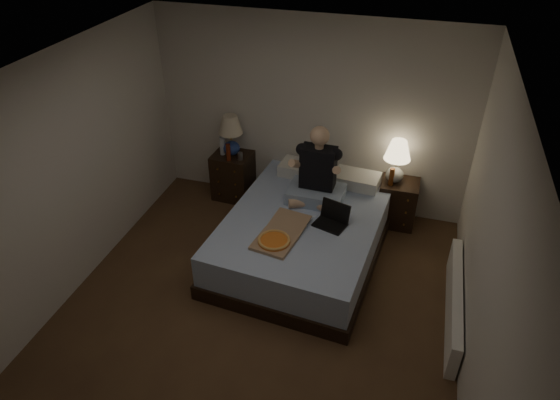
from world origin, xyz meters
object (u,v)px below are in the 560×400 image
(nightstand_left, at_px, (233,175))
(water_bottle, at_px, (222,146))
(bed, at_px, (303,236))
(nightstand_right, at_px, (397,203))
(pizza_box, at_px, (274,241))
(person, at_px, (317,166))
(radiator, at_px, (454,302))
(lamp_left, at_px, (231,135))
(beer_bottle_right, at_px, (392,177))
(lamp_right, at_px, (396,162))
(laptop, at_px, (330,217))
(beer_bottle_left, at_px, (228,152))
(soda_can, at_px, (240,156))

(nightstand_left, relative_size, water_bottle, 2.60)
(bed, xyz_separation_m, nightstand_right, (0.99, 0.98, 0.03))
(water_bottle, distance_m, pizza_box, 1.92)
(water_bottle, bearing_deg, person, -22.05)
(bed, height_order, radiator, bed)
(lamp_left, distance_m, beer_bottle_right, 2.12)
(nightstand_left, relative_size, radiator, 0.41)
(lamp_left, height_order, lamp_right, lamp_left)
(water_bottle, relative_size, radiator, 0.16)
(water_bottle, distance_m, person, 1.54)
(laptop, bearing_deg, beer_bottle_right, 76.92)
(bed, relative_size, nightstand_left, 3.39)
(bed, relative_size, person, 2.37)
(beer_bottle_left, relative_size, beer_bottle_right, 1.00)
(pizza_box, bearing_deg, beer_bottle_right, 63.06)
(nightstand_left, bearing_deg, bed, -35.36)
(bed, distance_m, soda_can, 1.46)
(nightstand_right, height_order, radiator, nightstand_right)
(person, bearing_deg, nightstand_right, 34.09)
(pizza_box, bearing_deg, bed, 81.40)
(nightstand_left, bearing_deg, beer_bottle_right, 0.38)
(bed, xyz_separation_m, nightstand_left, (-1.24, 0.98, 0.05))
(water_bottle, relative_size, person, 0.27)
(laptop, relative_size, pizza_box, 0.45)
(beer_bottle_left, xyz_separation_m, person, (1.27, -0.44, 0.25))
(bed, distance_m, person, 0.83)
(lamp_left, height_order, pizza_box, lamp_left)
(beer_bottle_left, bearing_deg, soda_can, 22.48)
(radiator, bearing_deg, laptop, 162.29)
(soda_can, bearing_deg, beer_bottle_right, 0.15)
(lamp_right, bearing_deg, beer_bottle_right, -106.59)
(pizza_box, bearing_deg, nightstand_left, 133.65)
(beer_bottle_left, bearing_deg, lamp_left, 95.52)
(lamp_right, bearing_deg, pizza_box, -125.04)
(soda_can, bearing_deg, water_bottle, 165.44)
(beer_bottle_right, distance_m, pizza_box, 1.79)
(bed, xyz_separation_m, person, (0.05, 0.38, 0.74))
(lamp_right, relative_size, beer_bottle_right, 2.43)
(soda_can, distance_m, radiator, 3.15)
(nightstand_right, relative_size, beer_bottle_right, 2.62)
(nightstand_right, bearing_deg, lamp_right, 179.81)
(beer_bottle_left, bearing_deg, person, -19.10)
(laptop, bearing_deg, person, 137.24)
(bed, bearing_deg, radiator, -11.95)
(soda_can, relative_size, person, 0.11)
(soda_can, relative_size, pizza_box, 0.13)
(nightstand_right, distance_m, lamp_right, 0.59)
(nightstand_left, distance_m, beer_bottle_right, 2.15)
(lamp_left, relative_size, beer_bottle_left, 2.43)
(bed, bearing_deg, water_bottle, 149.96)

